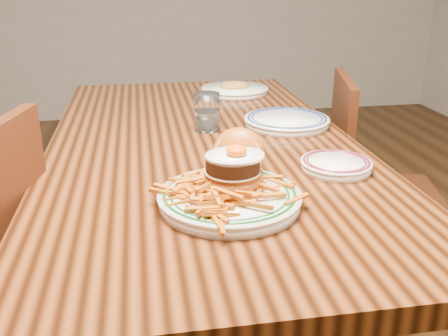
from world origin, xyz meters
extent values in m
cube|color=black|center=(0.00, 0.00, 0.72)|extent=(0.85, 1.60, 0.05)
cylinder|color=black|center=(-0.36, 0.74, 0.35)|extent=(0.07, 0.07, 0.70)
cylinder|color=black|center=(0.36, 0.74, 0.35)|extent=(0.07, 0.07, 0.70)
cube|color=#411A0D|center=(-0.46, -0.38, 0.69)|extent=(0.12, 0.42, 0.46)
cube|color=#411A0D|center=(0.71, 0.23, 0.41)|extent=(0.49, 0.49, 0.04)
cube|color=#411A0D|center=(0.53, 0.27, 0.64)|extent=(0.13, 0.39, 0.43)
cylinder|color=#411A0D|center=(0.92, 0.35, 0.20)|extent=(0.04, 0.04, 0.39)
cylinder|color=#411A0D|center=(0.59, 0.44, 0.20)|extent=(0.04, 0.04, 0.39)
cylinder|color=#411A0D|center=(0.83, 0.02, 0.20)|extent=(0.04, 0.04, 0.39)
cylinder|color=#411A0D|center=(0.50, 0.11, 0.20)|extent=(0.04, 0.04, 0.39)
cylinder|color=white|center=(0.00, -0.43, 0.76)|extent=(0.29, 0.29, 0.02)
cylinder|color=white|center=(0.00, -0.43, 0.78)|extent=(0.29, 0.29, 0.01)
torus|color=#0C4612|center=(0.00, -0.43, 0.78)|extent=(0.27, 0.27, 0.01)
torus|color=#0C4612|center=(0.00, -0.43, 0.78)|extent=(0.24, 0.24, 0.01)
ellipsoid|color=#AC4D16|center=(0.01, -0.40, 0.79)|extent=(0.12, 0.12, 0.06)
cylinder|color=beige|center=(0.01, -0.40, 0.81)|extent=(0.12, 0.12, 0.00)
cylinder|color=black|center=(0.01, -0.40, 0.83)|extent=(0.11, 0.11, 0.03)
ellipsoid|color=white|center=(0.02, -0.40, 0.85)|extent=(0.12, 0.10, 0.01)
ellipsoid|color=#FE5905|center=(0.02, -0.41, 0.86)|extent=(0.04, 0.04, 0.02)
ellipsoid|color=#AC4D16|center=(0.04, -0.34, 0.83)|extent=(0.14, 0.13, 0.13)
cylinder|color=beige|center=(0.03, -0.35, 0.82)|extent=(0.11, 0.07, 0.10)
cylinder|color=white|center=(0.29, -0.28, 0.76)|extent=(0.17, 0.17, 0.02)
cylinder|color=white|center=(0.29, -0.28, 0.77)|extent=(0.17, 0.17, 0.01)
torus|color=#581422|center=(0.29, -0.28, 0.77)|extent=(0.16, 0.16, 0.01)
torus|color=#581422|center=(0.29, -0.28, 0.77)|extent=(0.14, 0.14, 0.01)
cube|color=silver|center=(0.30, -0.27, 0.77)|extent=(0.07, 0.10, 0.00)
cylinder|color=white|center=(0.27, 0.09, 0.76)|extent=(0.26, 0.26, 0.02)
cylinder|color=white|center=(0.27, 0.09, 0.77)|extent=(0.26, 0.26, 0.01)
torus|color=#0F204D|center=(0.27, 0.09, 0.77)|extent=(0.24, 0.24, 0.01)
torus|color=#0F204D|center=(0.27, 0.09, 0.77)|extent=(0.22, 0.22, 0.01)
cylinder|color=white|center=(0.03, 0.09, 0.81)|extent=(0.08, 0.08, 0.11)
cylinder|color=silver|center=(0.03, 0.09, 0.78)|extent=(0.06, 0.06, 0.05)
cylinder|color=white|center=(0.20, 0.55, 0.76)|extent=(0.25, 0.25, 0.02)
cylinder|color=white|center=(0.20, 0.55, 0.77)|extent=(0.26, 0.26, 0.01)
ellipsoid|color=#C38537|center=(0.20, 0.55, 0.78)|extent=(0.11, 0.09, 0.03)
camera|label=1|loc=(-0.17, -1.33, 1.19)|focal=40.00mm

